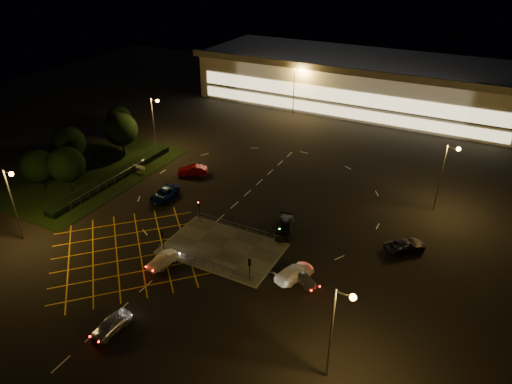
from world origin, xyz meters
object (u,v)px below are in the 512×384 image
at_px(car_far_dkgrey, 285,227).
at_px(car_approach_white, 295,272).
at_px(signal_sw, 162,237).
at_px(car_queue_white, 163,260).
at_px(car_right_silver, 303,278).
at_px(car_near_silver, 111,325).
at_px(signal_nw, 199,207).
at_px(car_east_grey, 405,246).
at_px(signal_ne, 280,230).
at_px(car_left_blue, 164,194).
at_px(signal_se, 250,265).
at_px(car_circ_red, 192,170).

height_order(car_far_dkgrey, car_approach_white, car_far_dkgrey).
distance_m(signal_sw, car_far_dkgrey, 15.87).
xyz_separation_m(car_queue_white, car_far_dkgrey, (9.98, 12.96, 0.11)).
height_order(signal_sw, car_right_silver, signal_sw).
xyz_separation_m(car_far_dkgrey, car_approach_white, (4.82, -7.94, -0.03)).
bearing_deg(car_near_silver, signal_nw, 103.26).
bearing_deg(car_east_grey, car_far_dkgrey, 56.94).
distance_m(signal_ne, car_left_blue, 20.50).
bearing_deg(signal_nw, signal_sw, -90.00).
xyz_separation_m(signal_ne, car_far_dkgrey, (-0.66, 3.01, -1.58)).
xyz_separation_m(signal_ne, car_near_silver, (-8.74, -20.70, -1.61)).
distance_m(signal_se, car_east_grey, 20.22).
distance_m(signal_se, car_queue_white, 10.96).
xyz_separation_m(car_circ_red, car_approach_white, (25.12, -16.29, -0.04)).
xyz_separation_m(car_left_blue, car_east_grey, (34.57, 3.24, -0.04)).
xyz_separation_m(car_far_dkgrey, car_east_grey, (15.00, 3.16, -0.06)).
bearing_deg(car_approach_white, signal_ne, -27.74).
relative_size(car_left_blue, car_approach_white, 1.06).
bearing_deg(car_left_blue, signal_nw, -24.87).
bearing_deg(signal_ne, signal_se, -90.00).
distance_m(signal_se, signal_ne, 7.99).
xyz_separation_m(signal_sw, car_approach_white, (16.16, 3.06, -1.61)).
distance_m(car_right_silver, car_east_grey, 14.55).
distance_m(signal_se, car_right_silver, 6.28).
bearing_deg(car_east_grey, signal_nw, 58.22).
bearing_deg(car_left_blue, signal_ne, -13.53).
xyz_separation_m(car_queue_white, car_left_blue, (-9.59, 12.89, 0.09)).
xyz_separation_m(signal_nw, car_approach_white, (16.16, -4.93, -1.61)).
xyz_separation_m(signal_nw, car_east_grey, (26.34, 6.17, -1.64)).
bearing_deg(car_approach_white, signal_nw, 5.15).
bearing_deg(signal_se, car_approach_white, -143.68).
relative_size(car_left_blue, car_right_silver, 1.47).
relative_size(signal_se, car_approach_white, 0.61).
distance_m(signal_se, car_far_dkgrey, 11.13).
relative_size(car_queue_white, car_right_silver, 1.09).
height_order(signal_ne, car_circ_red, signal_ne).
bearing_deg(car_near_silver, signal_se, 59.80).
relative_size(car_far_dkgrey, car_circ_red, 1.12).
bearing_deg(car_right_silver, signal_sw, 127.98).
height_order(signal_ne, car_east_grey, signal_ne).
xyz_separation_m(car_left_blue, car_approach_white, (24.39, -7.86, -0.01)).
distance_m(car_near_silver, car_left_blue, 26.27).
relative_size(car_queue_white, car_east_grey, 0.79).
height_order(signal_sw, signal_ne, same).
height_order(signal_sw, car_near_silver, signal_sw).
bearing_deg(signal_sw, car_circ_red, -65.14).
distance_m(car_near_silver, car_far_dkgrey, 25.04).
xyz_separation_m(signal_sw, signal_nw, (0.00, 7.99, 0.00)).
relative_size(car_near_silver, car_approach_white, 0.86).
distance_m(car_far_dkgrey, car_east_grey, 15.33).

